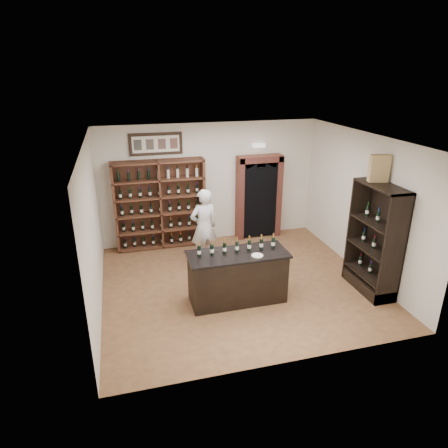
{
  "coord_description": "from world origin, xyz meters",
  "views": [
    {
      "loc": [
        -2.18,
        -7.0,
        4.22
      ],
      "look_at": [
        -0.23,
        0.3,
        1.25
      ],
      "focal_mm": 32.0,
      "sensor_mm": 36.0,
      "label": 1
    }
  ],
  "objects_px": {
    "side_cabinet": "(374,255)",
    "shopkeeper": "(204,227)",
    "wine_crate": "(379,168)",
    "wine_shelf": "(160,204)",
    "tasting_counter": "(237,277)",
    "counter_bottle_0": "(199,251)"
  },
  "relations": [
    {
      "from": "side_cabinet",
      "to": "shopkeeper",
      "type": "height_order",
      "value": "side_cabinet"
    },
    {
      "from": "shopkeeper",
      "to": "wine_crate",
      "type": "height_order",
      "value": "wine_crate"
    },
    {
      "from": "wine_shelf",
      "to": "side_cabinet",
      "type": "xyz_separation_m",
      "value": [
        3.82,
        -3.23,
        -0.35
      ]
    },
    {
      "from": "tasting_counter",
      "to": "counter_bottle_0",
      "type": "xyz_separation_m",
      "value": [
        -0.72,
        0.06,
        0.61
      ]
    },
    {
      "from": "tasting_counter",
      "to": "counter_bottle_0",
      "type": "height_order",
      "value": "counter_bottle_0"
    },
    {
      "from": "tasting_counter",
      "to": "side_cabinet",
      "type": "distance_m",
      "value": 2.75
    },
    {
      "from": "counter_bottle_0",
      "to": "wine_crate",
      "type": "relative_size",
      "value": 0.58
    },
    {
      "from": "wine_shelf",
      "to": "tasting_counter",
      "type": "distance_m",
      "value": 3.19
    },
    {
      "from": "tasting_counter",
      "to": "side_cabinet",
      "type": "height_order",
      "value": "side_cabinet"
    },
    {
      "from": "counter_bottle_0",
      "to": "tasting_counter",
      "type": "bearing_deg",
      "value": -4.71
    },
    {
      "from": "wine_shelf",
      "to": "shopkeeper",
      "type": "relative_size",
      "value": 1.25
    },
    {
      "from": "wine_shelf",
      "to": "tasting_counter",
      "type": "relative_size",
      "value": 1.17
    },
    {
      "from": "shopkeeper",
      "to": "wine_crate",
      "type": "distance_m",
      "value": 3.84
    },
    {
      "from": "shopkeeper",
      "to": "wine_crate",
      "type": "relative_size",
      "value": 3.43
    },
    {
      "from": "shopkeeper",
      "to": "counter_bottle_0",
      "type": "bearing_deg",
      "value": 63.51
    },
    {
      "from": "side_cabinet",
      "to": "wine_crate",
      "type": "bearing_deg",
      "value": 89.02
    },
    {
      "from": "wine_crate",
      "to": "tasting_counter",
      "type": "bearing_deg",
      "value": -167.18
    },
    {
      "from": "tasting_counter",
      "to": "shopkeeper",
      "type": "xyz_separation_m",
      "value": [
        -0.27,
        1.74,
        0.39
      ]
    },
    {
      "from": "wine_shelf",
      "to": "counter_bottle_0",
      "type": "bearing_deg",
      "value": -82.47
    },
    {
      "from": "wine_shelf",
      "to": "counter_bottle_0",
      "type": "relative_size",
      "value": 7.33
    },
    {
      "from": "counter_bottle_0",
      "to": "shopkeeper",
      "type": "relative_size",
      "value": 0.17
    },
    {
      "from": "counter_bottle_0",
      "to": "side_cabinet",
      "type": "distance_m",
      "value": 3.48
    }
  ]
}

